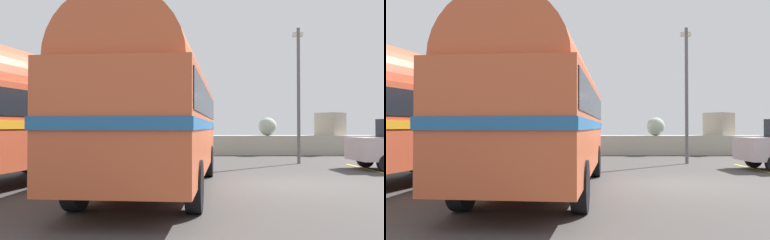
{
  "view_description": "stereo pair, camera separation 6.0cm",
  "coord_description": "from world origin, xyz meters",
  "views": [
    {
      "loc": [
        -2.83,
        -10.55,
        1.57
      ],
      "look_at": [
        -2.73,
        0.67,
        1.78
      ],
      "focal_mm": 36.34,
      "sensor_mm": 36.0,
      "label": 1
    },
    {
      "loc": [
        -2.77,
        -10.55,
        1.57
      ],
      "look_at": [
        -2.73,
        0.67,
        1.78
      ],
      "focal_mm": 36.34,
      "sensor_mm": 36.0,
      "label": 2
    }
  ],
  "objects": [
    {
      "name": "second_coach",
      "position": [
        -7.78,
        -0.08,
        2.05
      ],
      "size": [
        4.41,
        8.91,
        3.7
      ],
      "rotation": [
        0.0,
        0.0,
        -0.24
      ],
      "color": "black",
      "rests_on": "ground"
    },
    {
      "name": "breakwater",
      "position": [
        -0.13,
        11.79,
        0.7
      ],
      "size": [
        31.36,
        2.14,
        2.45
      ],
      "color": "#B4B3A1",
      "rests_on": "ground"
    },
    {
      "name": "lamp_post",
      "position": [
        1.91,
        6.13,
        3.32
      ],
      "size": [
        0.47,
        0.95,
        5.84
      ],
      "color": "#5B5B60",
      "rests_on": "ground"
    },
    {
      "name": "ground",
      "position": [
        0.0,
        0.0,
        0.01
      ],
      "size": [
        32.0,
        26.0,
        0.02
      ],
      "color": "#413E3B"
    },
    {
      "name": "vintage_coach",
      "position": [
        -3.56,
        -0.83,
        2.05
      ],
      "size": [
        3.27,
        8.78,
        3.7
      ],
      "rotation": [
        0.0,
        0.0,
        -0.1
      ],
      "color": "black",
      "rests_on": "ground"
    }
  ]
}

